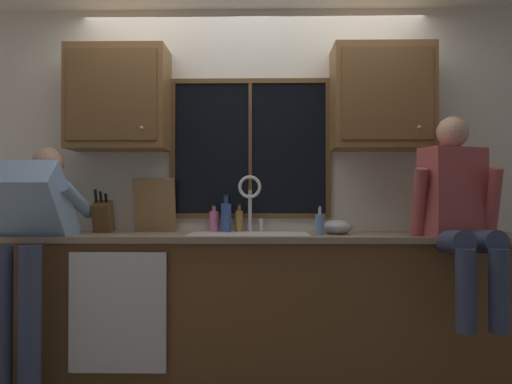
{
  "coord_description": "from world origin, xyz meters",
  "views": [
    {
      "loc": [
        0.09,
        -3.78,
        1.15
      ],
      "look_at": [
        0.02,
        -0.3,
        1.2
      ],
      "focal_mm": 36.27,
      "sensor_mm": 36.0,
      "label": 1
    }
  ],
  "objects_px": {
    "soap_dispenser": "(320,224)",
    "mixing_bowl": "(337,227)",
    "bottle_amber_small": "(214,221)",
    "bottle_tall_clear": "(226,217)",
    "knife_block": "(103,217)",
    "person_standing": "(29,233)",
    "cutting_board": "(155,205)",
    "person_sitting_on_counter": "(459,207)",
    "bottle_green_glass": "(239,220)"
  },
  "relations": [
    {
      "from": "person_sitting_on_counter",
      "to": "bottle_tall_clear",
      "type": "xyz_separation_m",
      "value": [
        -1.47,
        0.46,
        -0.07
      ]
    },
    {
      "from": "knife_block",
      "to": "mixing_bowl",
      "type": "bearing_deg",
      "value": -4.72
    },
    {
      "from": "person_standing",
      "to": "soap_dispenser",
      "type": "distance_m",
      "value": 1.83
    },
    {
      "from": "person_standing",
      "to": "bottle_tall_clear",
      "type": "bearing_deg",
      "value": 21.77
    },
    {
      "from": "mixing_bowl",
      "to": "bottle_tall_clear",
      "type": "bearing_deg",
      "value": 165.86
    },
    {
      "from": "soap_dispenser",
      "to": "bottle_tall_clear",
      "type": "relative_size",
      "value": 0.7
    },
    {
      "from": "person_sitting_on_counter",
      "to": "mixing_bowl",
      "type": "bearing_deg",
      "value": 159.54
    },
    {
      "from": "bottle_green_glass",
      "to": "cutting_board",
      "type": "bearing_deg",
      "value": 179.9
    },
    {
      "from": "knife_block",
      "to": "soap_dispenser",
      "type": "relative_size",
      "value": 1.72
    },
    {
      "from": "mixing_bowl",
      "to": "bottle_amber_small",
      "type": "height_order",
      "value": "bottle_amber_small"
    },
    {
      "from": "knife_block",
      "to": "soap_dispenser",
      "type": "height_order",
      "value": "knife_block"
    },
    {
      "from": "person_standing",
      "to": "bottle_green_glass",
      "type": "distance_m",
      "value": 1.38
    },
    {
      "from": "person_standing",
      "to": "bottle_tall_clear",
      "type": "relative_size",
      "value": 5.67
    },
    {
      "from": "bottle_tall_clear",
      "to": "soap_dispenser",
      "type": "bearing_deg",
      "value": -25.81
    },
    {
      "from": "person_standing",
      "to": "soap_dispenser",
      "type": "bearing_deg",
      "value": 5.32
    },
    {
      "from": "cutting_board",
      "to": "mixing_bowl",
      "type": "bearing_deg",
      "value": -9.53
    },
    {
      "from": "bottle_tall_clear",
      "to": "mixing_bowl",
      "type": "bearing_deg",
      "value": -14.14
    },
    {
      "from": "bottle_green_glass",
      "to": "bottle_amber_small",
      "type": "distance_m",
      "value": 0.18
    },
    {
      "from": "bottle_tall_clear",
      "to": "bottle_amber_small",
      "type": "relative_size",
      "value": 1.36
    },
    {
      "from": "soap_dispenser",
      "to": "cutting_board",
      "type": "bearing_deg",
      "value": 164.02
    },
    {
      "from": "person_sitting_on_counter",
      "to": "bottle_green_glass",
      "type": "bearing_deg",
      "value": 160.87
    },
    {
      "from": "person_standing",
      "to": "soap_dispenser",
      "type": "xyz_separation_m",
      "value": [
        1.82,
        0.17,
        0.05
      ]
    },
    {
      "from": "soap_dispenser",
      "to": "bottle_amber_small",
      "type": "bearing_deg",
      "value": 153.89
    },
    {
      "from": "person_standing",
      "to": "cutting_board",
      "type": "bearing_deg",
      "value": 36.37
    },
    {
      "from": "bottle_tall_clear",
      "to": "person_sitting_on_counter",
      "type": "bearing_deg",
      "value": -17.26
    },
    {
      "from": "person_standing",
      "to": "mixing_bowl",
      "type": "bearing_deg",
      "value": 8.29
    },
    {
      "from": "person_standing",
      "to": "cutting_board",
      "type": "height_order",
      "value": "person_standing"
    },
    {
      "from": "soap_dispenser",
      "to": "mixing_bowl",
      "type": "bearing_deg",
      "value": 42.05
    },
    {
      "from": "knife_block",
      "to": "bottle_tall_clear",
      "type": "xyz_separation_m",
      "value": [
        0.86,
        0.06,
        0.0
      ]
    },
    {
      "from": "cutting_board",
      "to": "mixing_bowl",
      "type": "distance_m",
      "value": 1.3
    },
    {
      "from": "cutting_board",
      "to": "bottle_tall_clear",
      "type": "relative_size",
      "value": 1.46
    },
    {
      "from": "mixing_bowl",
      "to": "bottle_amber_small",
      "type": "relative_size",
      "value": 1.04
    },
    {
      "from": "knife_block",
      "to": "bottle_green_glass",
      "type": "xyz_separation_m",
      "value": [
        0.95,
        0.08,
        -0.03
      ]
    },
    {
      "from": "knife_block",
      "to": "bottle_green_glass",
      "type": "height_order",
      "value": "knife_block"
    },
    {
      "from": "bottle_amber_small",
      "to": "bottle_tall_clear",
      "type": "bearing_deg",
      "value": -28.11
    },
    {
      "from": "soap_dispenser",
      "to": "bottle_green_glass",
      "type": "xyz_separation_m",
      "value": [
        -0.54,
        0.33,
        0.01
      ]
    },
    {
      "from": "knife_block",
      "to": "person_standing",
      "type": "bearing_deg",
      "value": -128.28
    },
    {
      "from": "knife_block",
      "to": "bottle_amber_small",
      "type": "bearing_deg",
      "value": 7.84
    },
    {
      "from": "cutting_board",
      "to": "person_sitting_on_counter",
      "type": "bearing_deg",
      "value": -13.58
    },
    {
      "from": "person_sitting_on_counter",
      "to": "bottle_green_glass",
      "type": "relative_size",
      "value": 6.3
    },
    {
      "from": "person_standing",
      "to": "mixing_bowl",
      "type": "distance_m",
      "value": 1.97
    },
    {
      "from": "person_standing",
      "to": "bottle_green_glass",
      "type": "bearing_deg",
      "value": 21.17
    },
    {
      "from": "cutting_board",
      "to": "bottle_green_glass",
      "type": "relative_size",
      "value": 1.94
    },
    {
      "from": "soap_dispenser",
      "to": "bottle_green_glass",
      "type": "bearing_deg",
      "value": 148.78
    },
    {
      "from": "soap_dispenser",
      "to": "person_sitting_on_counter",
      "type": "bearing_deg",
      "value": -10.24
    },
    {
      "from": "person_standing",
      "to": "bottle_amber_small",
      "type": "distance_m",
      "value": 1.22
    },
    {
      "from": "bottle_tall_clear",
      "to": "bottle_green_glass",
      "type": "bearing_deg",
      "value": 13.05
    },
    {
      "from": "knife_block",
      "to": "bottle_green_glass",
      "type": "distance_m",
      "value": 0.96
    },
    {
      "from": "knife_block",
      "to": "mixing_bowl",
      "type": "relative_size",
      "value": 1.59
    },
    {
      "from": "person_sitting_on_counter",
      "to": "bottle_green_glass",
      "type": "xyz_separation_m",
      "value": [
        -1.38,
        0.48,
        -0.1
      ]
    }
  ]
}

